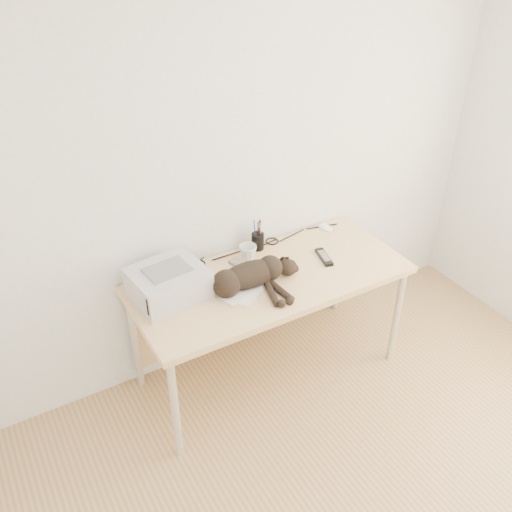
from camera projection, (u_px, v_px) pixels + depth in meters
wall_back at (239, 163)px, 3.20m from camera, size 3.50×0.00×3.50m
desk at (263, 287)px, 3.39m from camera, size 1.60×0.70×0.74m
printer at (168, 283)px, 3.06m from camera, size 0.41×0.36×0.18m
papers at (241, 284)px, 3.19m from camera, size 0.43×0.37×0.01m
cat at (247, 277)px, 3.13m from camera, size 0.70×0.33×0.16m
mug at (248, 253)px, 3.37m from camera, size 0.15×0.15×0.10m
pen_cup at (258, 241)px, 3.47m from camera, size 0.08×0.08×0.20m
remote_grey at (242, 267)px, 3.31m from camera, size 0.09×0.20×0.02m
remote_black at (324, 257)px, 3.40m from camera, size 0.09×0.19×0.02m
mouse at (325, 226)px, 3.69m from camera, size 0.09×0.13×0.04m
cable_tangle at (244, 250)px, 3.48m from camera, size 1.36×0.09×0.01m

